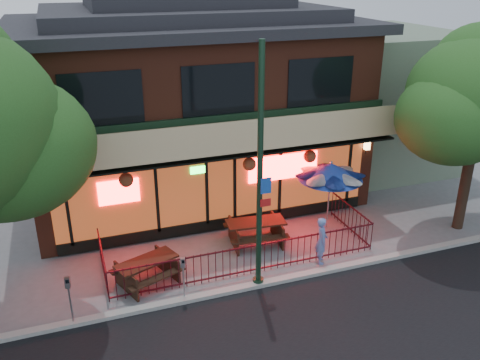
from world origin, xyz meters
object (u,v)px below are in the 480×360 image
object	(u,v)px
picnic_table_left	(147,268)
parking_meter_near	(183,272)
street_light	(260,186)
parking_meter_far	(69,293)
picnic_table_right	(256,229)
pedestrian	(322,240)
patio_umbrella	(331,171)

from	to	relation	value
picnic_table_left	parking_meter_near	distance (m)	1.48
street_light	parking_meter_far	world-z (taller)	street_light
picnic_table_left	picnic_table_right	bearing A→B (deg)	16.08
street_light	pedestrian	xyz separation A→B (m)	(2.30, 0.50, -2.38)
picnic_table_right	parking_meter_near	distance (m)	3.78
picnic_table_right	pedestrian	world-z (taller)	pedestrian
pedestrian	parking_meter_near	bearing A→B (deg)	115.95
picnic_table_right	parking_meter_far	world-z (taller)	parking_meter_far
parking_meter_near	patio_umbrella	bearing A→B (deg)	23.02
picnic_table_left	parking_meter_far	size ratio (longest dim) A/B	1.49
street_light	picnic_table_right	bearing A→B (deg)	70.62
picnic_table_right	parking_meter_near	world-z (taller)	parking_meter_near
pedestrian	parking_meter_far	size ratio (longest dim) A/B	1.06
picnic_table_left	picnic_table_right	distance (m)	3.98
picnic_table_left	patio_umbrella	distance (m)	6.95
patio_umbrella	pedestrian	distance (m)	2.73
picnic_table_left	pedestrian	bearing A→B (deg)	-7.09
pedestrian	picnic_table_left	bearing A→B (deg)	102.53
street_light	picnic_table_right	distance (m)	3.54
parking_meter_far	picnic_table_left	bearing A→B (deg)	29.91
parking_meter_near	parking_meter_far	size ratio (longest dim) A/B	0.93
patio_umbrella	parking_meter_near	xyz separation A→B (m)	(-5.81, -2.47, -1.24)
street_light	parking_meter_far	distance (m)	5.62
patio_umbrella	pedestrian	world-z (taller)	patio_umbrella
picnic_table_right	parking_meter_near	size ratio (longest dim) A/B	1.55
picnic_table_right	street_light	bearing A→B (deg)	-109.38
street_light	pedestrian	size ratio (longest dim) A/B	4.56
pedestrian	parking_meter_near	world-z (taller)	pedestrian
picnic_table_right	pedestrian	distance (m)	2.33
pedestrian	parking_meter_far	xyz separation A→B (m)	(-7.49, -0.58, 0.21)
picnic_table_right	picnic_table_left	bearing A→B (deg)	-163.92
street_light	pedestrian	world-z (taller)	street_light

